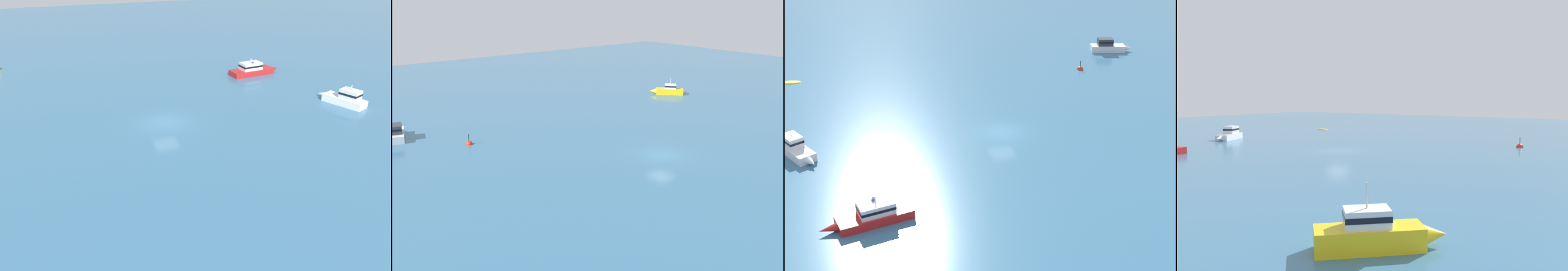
% 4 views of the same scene
% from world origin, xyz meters
% --- Properties ---
extents(ground_plane, '(160.00, 160.00, 0.00)m').
position_xyz_m(ground_plane, '(0.00, 0.00, 0.00)').
color(ground_plane, teal).
extents(powerboat_1, '(7.51, 3.03, 2.27)m').
position_xyz_m(powerboat_1, '(15.20, 12.15, 0.67)').
color(powerboat_1, '#B21E1E').
rests_on(powerboat_1, ground).
extents(powerboat_2, '(3.59, 5.85, 2.42)m').
position_xyz_m(powerboat_2, '(20.40, -1.19, 0.73)').
color(powerboat_2, white).
rests_on(powerboat_2, ground).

